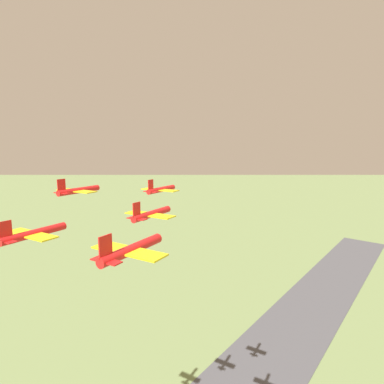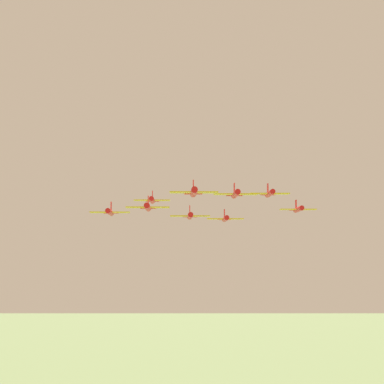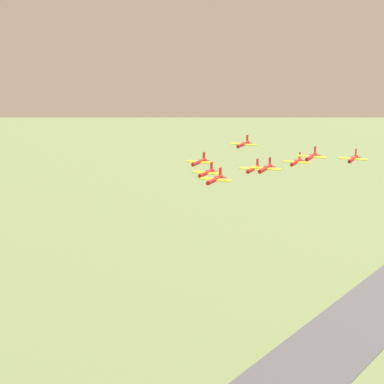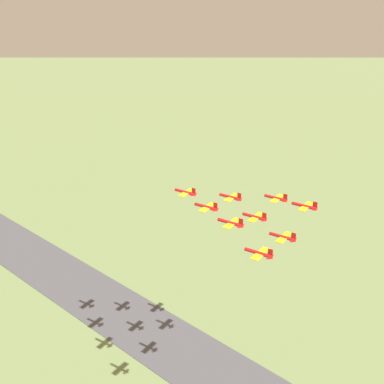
{
  "view_description": "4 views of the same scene",
  "coord_description": "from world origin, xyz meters",
  "views": [
    {
      "loc": [
        -100.33,
        2.07,
        91.59
      ],
      "look_at": [
        -55.69,
        -50.76,
        81.22
      ],
      "focal_mm": 28.0,
      "sensor_mm": 36.0,
      "label": 1
    },
    {
      "loc": [
        -29.84,
        -182.54,
        69.02
      ],
      "look_at": [
        -50.56,
        -49.27,
        81.59
      ],
      "focal_mm": 70.0,
      "sensor_mm": 36.0,
      "label": 2
    },
    {
      "loc": [
        56.3,
        -212.73,
        123.46
      ],
      "look_at": [
        -54.44,
        -51.2,
        79.13
      ],
      "focal_mm": 70.0,
      "sensor_mm": 36.0,
      "label": 3
    },
    {
      "loc": [
        88.48,
        91.51,
        166.78
      ],
      "look_at": [
        -47.2,
        -38.5,
        85.24
      ],
      "focal_mm": 50.0,
      "sensor_mm": 36.0,
      "label": 4
    }
  ],
  "objects": [
    {
      "name": "jet_0",
      "position": [
        -50.84,
        -45.26,
        81.97
      ],
      "size": [
        9.36,
        9.75,
        3.26
      ],
      "rotation": [
        0.0,
        0.0,
        3.32
      ],
      "color": "red"
    },
    {
      "name": "jet_1",
      "position": [
        -44.62,
        -28.36,
        83.04
      ],
      "size": [
        9.36,
        9.75,
        3.26
      ],
      "rotation": [
        0.0,
        0.0,
        3.32
      ],
      "color": "red"
    },
    {
      "name": "jet_2",
      "position": [
        -62.6,
        -31.61,
        80.26
      ],
      "size": [
        9.36,
        9.75,
        3.26
      ],
      "rotation": [
        0.0,
        0.0,
        3.32
      ],
      "color": "red"
    },
    {
      "name": "jet_4",
      "position": [
        -56.38,
        -14.71,
        79.41
      ],
      "size": [
        9.36,
        9.75,
        3.26
      ],
      "rotation": [
        0.0,
        0.0,
        3.32
      ],
      "color": "red"
    },
    {
      "name": "jet_5",
      "position": [
        -74.35,
        -17.96,
        80.24
      ],
      "size": [
        9.36,
        9.75,
        3.26
      ],
      "rotation": [
        0.0,
        0.0,
        3.32
      ],
      "color": "red"
    }
  ]
}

